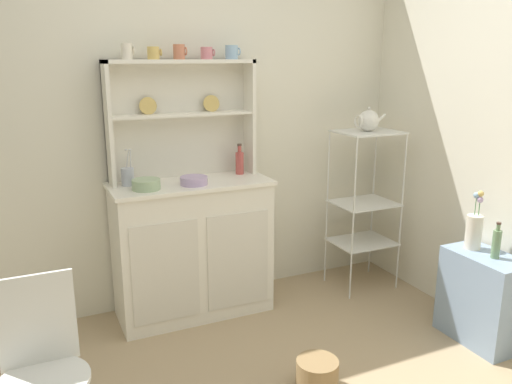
# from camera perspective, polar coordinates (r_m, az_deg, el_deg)

# --- Properties ---
(wall_back) EXTENTS (3.84, 0.05, 2.50)m
(wall_back) POSITION_cam_1_polar(r_m,az_deg,el_deg) (3.51, -8.19, 7.43)
(wall_back) COLOR silver
(wall_back) RESTS_ON ground
(hutch_cabinet) EXTENTS (1.03, 0.45, 0.91)m
(hutch_cabinet) POSITION_cam_1_polar(r_m,az_deg,el_deg) (3.45, -7.05, -6.07)
(hutch_cabinet) COLOR white
(hutch_cabinet) RESTS_ON ground
(hutch_shelf_unit) EXTENTS (0.96, 0.18, 0.76)m
(hutch_shelf_unit) POSITION_cam_1_polar(r_m,az_deg,el_deg) (3.41, -8.38, 8.91)
(hutch_shelf_unit) COLOR silver
(hutch_shelf_unit) RESTS_ON hutch_cabinet
(bakers_rack) EXTENTS (0.44, 0.36, 1.18)m
(bakers_rack) POSITION_cam_1_polar(r_m,az_deg,el_deg) (3.84, 11.95, -0.01)
(bakers_rack) COLOR silver
(bakers_rack) RESTS_ON ground
(side_shelf_blue) EXTENTS (0.28, 0.48, 0.56)m
(side_shelf_blue) POSITION_cam_1_polar(r_m,az_deg,el_deg) (3.45, 23.83, -10.71)
(side_shelf_blue) COLOR #849EBC
(side_shelf_blue) RESTS_ON ground
(wire_chair) EXTENTS (0.36, 0.36, 0.85)m
(wire_chair) POSITION_cam_1_polar(r_m,az_deg,el_deg) (2.32, -22.74, -16.74)
(wire_chair) COLOR white
(wire_chair) RESTS_ON ground
(floor_basket) EXTENTS (0.22, 0.22, 0.16)m
(floor_basket) POSITION_cam_1_polar(r_m,az_deg,el_deg) (2.87, 6.80, -19.43)
(floor_basket) COLOR #93754C
(floor_basket) RESTS_ON ground
(cup_cream_0) EXTENTS (0.08, 0.07, 0.09)m
(cup_cream_0) POSITION_cam_1_polar(r_m,az_deg,el_deg) (3.27, -14.11, 14.90)
(cup_cream_0) COLOR silver
(cup_cream_0) RESTS_ON hutch_shelf_unit
(cup_gold_1) EXTENTS (0.09, 0.07, 0.08)m
(cup_gold_1) POSITION_cam_1_polar(r_m,az_deg,el_deg) (3.30, -11.29, 14.88)
(cup_gold_1) COLOR #DBB760
(cup_gold_1) RESTS_ON hutch_shelf_unit
(cup_terracotta_2) EXTENTS (0.09, 0.07, 0.09)m
(cup_terracotta_2) POSITION_cam_1_polar(r_m,az_deg,el_deg) (3.35, -8.50, 15.13)
(cup_terracotta_2) COLOR #C67556
(cup_terracotta_2) RESTS_ON hutch_shelf_unit
(cup_rose_3) EXTENTS (0.09, 0.08, 0.08)m
(cup_rose_3) POSITION_cam_1_polar(r_m,az_deg,el_deg) (3.40, -5.48, 15.08)
(cup_rose_3) COLOR #D17A84
(cup_rose_3) RESTS_ON hutch_shelf_unit
(cup_sky_4) EXTENTS (0.10, 0.08, 0.09)m
(cup_sky_4) POSITION_cam_1_polar(r_m,az_deg,el_deg) (3.46, -2.70, 15.23)
(cup_sky_4) COLOR #8EB2D1
(cup_sky_4) RESTS_ON hutch_shelf_unit
(bowl_mixing_large) EXTENTS (0.17, 0.17, 0.06)m
(bowl_mixing_large) POSITION_cam_1_polar(r_m,az_deg,el_deg) (3.17, -12.08, 0.83)
(bowl_mixing_large) COLOR #9EB78E
(bowl_mixing_large) RESTS_ON hutch_cabinet
(bowl_floral_medium) EXTENTS (0.17, 0.17, 0.05)m
(bowl_floral_medium) POSITION_cam_1_polar(r_m,az_deg,el_deg) (3.25, -6.91, 1.27)
(bowl_floral_medium) COLOR #B79ECC
(bowl_floral_medium) RESTS_ON hutch_cabinet
(jam_bottle) EXTENTS (0.06, 0.06, 0.21)m
(jam_bottle) POSITION_cam_1_polar(r_m,az_deg,el_deg) (3.51, -1.83, 3.34)
(jam_bottle) COLOR #B74C47
(jam_bottle) RESTS_ON hutch_cabinet
(utensil_jar) EXTENTS (0.08, 0.08, 0.23)m
(utensil_jar) POSITION_cam_1_polar(r_m,az_deg,el_deg) (3.30, -14.04, 1.71)
(utensil_jar) COLOR #B2B7C6
(utensil_jar) RESTS_ON hutch_cabinet
(porcelain_teapot) EXTENTS (0.24, 0.15, 0.17)m
(porcelain_teapot) POSITION_cam_1_polar(r_m,az_deg,el_deg) (3.74, 12.36, 7.74)
(porcelain_teapot) COLOR white
(porcelain_teapot) RESTS_ON bakers_rack
(flower_vase) EXTENTS (0.10, 0.10, 0.36)m
(flower_vase) POSITION_cam_1_polar(r_m,az_deg,el_deg) (3.38, 23.03, -3.83)
(flower_vase) COLOR silver
(flower_vase) RESTS_ON side_shelf_blue
(oil_bottle) EXTENTS (0.05, 0.05, 0.22)m
(oil_bottle) POSITION_cam_1_polar(r_m,az_deg,el_deg) (3.29, 25.11, -5.16)
(oil_bottle) COLOR #6B8C60
(oil_bottle) RESTS_ON side_shelf_blue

